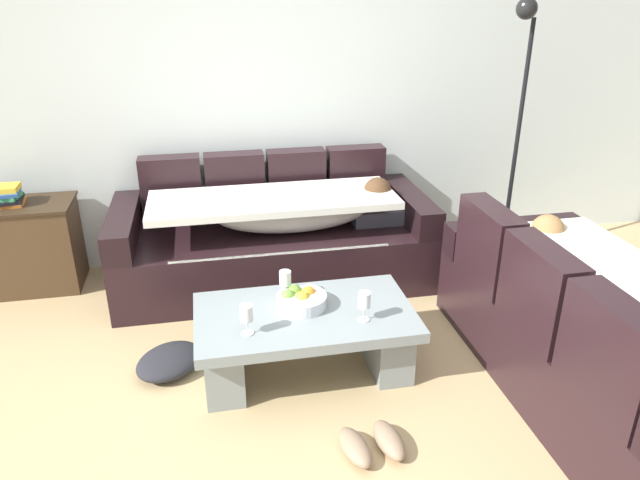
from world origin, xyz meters
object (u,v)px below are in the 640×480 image
object	(u,v)px
fruit_bowl	(301,299)
wine_glass_near_left	(246,314)
couch_along_wall	(277,238)
couch_near_window	(591,335)
crumpled_garment	(169,361)
wine_glass_near_right	(364,301)
side_cabinet	(26,246)
wine_glass_far_back	(285,279)
book_stack_on_cabinet	(9,196)
pair_of_shoes	(372,444)
floor_lamp	(516,122)
coffee_table	(305,334)

from	to	relation	value
fruit_bowl	wine_glass_near_left	xyz separation A→B (m)	(-0.32, -0.23, 0.07)
couch_along_wall	wine_glass_near_left	distance (m)	1.36
couch_near_window	crumpled_garment	xyz separation A→B (m)	(-2.21, 0.60, -0.28)
fruit_bowl	wine_glass_near_right	xyz separation A→B (m)	(0.30, -0.21, 0.07)
crumpled_garment	side_cabinet	bearing A→B (deg)	129.12
wine_glass_far_back	book_stack_on_cabinet	xyz separation A→B (m)	(-1.72, 1.20, 0.21)
couch_near_window	pair_of_shoes	xyz separation A→B (m)	(-1.25, -0.24, -0.29)
side_cabinet	wine_glass_far_back	bearing A→B (deg)	-35.35
wine_glass_near_right	side_cabinet	distance (m)	2.57
floor_lamp	wine_glass_far_back	bearing A→B (deg)	-153.74
fruit_bowl	crumpled_garment	bearing A→B (deg)	174.19
wine_glass_far_back	book_stack_on_cabinet	bearing A→B (deg)	145.20
floor_lamp	crumpled_garment	distance (m)	2.87
couch_near_window	coffee_table	distance (m)	1.52
wine_glass_near_right	crumpled_garment	bearing A→B (deg)	164.62
couch_along_wall	side_cabinet	world-z (taller)	couch_along_wall
coffee_table	wine_glass_near_left	xyz separation A→B (m)	(-0.33, -0.16, 0.26)
couch_along_wall	wine_glass_near_left	size ratio (longest dim) A/B	13.43
wine_glass_near_left	book_stack_on_cabinet	world-z (taller)	book_stack_on_cabinet
pair_of_shoes	crumpled_garment	bearing A→B (deg)	138.71
couch_near_window	couch_along_wall	bearing A→B (deg)	41.97
wine_glass_near_left	couch_near_window	bearing A→B (deg)	-9.66
couch_along_wall	floor_lamp	world-z (taller)	floor_lamp
couch_along_wall	wine_glass_near_left	xyz separation A→B (m)	(-0.33, -1.31, 0.16)
couch_along_wall	coffee_table	bearing A→B (deg)	-90.08
fruit_bowl	crumpled_garment	xyz separation A→B (m)	(-0.75, 0.08, -0.36)
wine_glass_far_back	floor_lamp	size ratio (longest dim) A/B	0.09
coffee_table	crumpled_garment	distance (m)	0.80
couch_near_window	wine_glass_far_back	size ratio (longest dim) A/B	12.21
floor_lamp	crumpled_garment	xyz separation A→B (m)	(-2.50, -0.93, -1.06)
couch_along_wall	floor_lamp	size ratio (longest dim) A/B	1.14
couch_near_window	book_stack_on_cabinet	size ratio (longest dim) A/B	8.75
couch_along_wall	pair_of_shoes	size ratio (longest dim) A/B	6.79
wine_glass_near_right	pair_of_shoes	world-z (taller)	wine_glass_near_right
floor_lamp	pair_of_shoes	world-z (taller)	floor_lamp
wine_glass_near_left	wine_glass_far_back	xyz separation A→B (m)	(0.25, 0.34, 0.00)
book_stack_on_cabinet	pair_of_shoes	xyz separation A→B (m)	(2.00, -2.08, -0.66)
book_stack_on_cabinet	couch_near_window	bearing A→B (deg)	-29.48
coffee_table	wine_glass_near_left	size ratio (longest dim) A/B	7.23
couch_along_wall	coffee_table	world-z (taller)	couch_along_wall
wine_glass_near_left	wine_glass_far_back	bearing A→B (deg)	53.83
couch_along_wall	book_stack_on_cabinet	bearing A→B (deg)	172.84
wine_glass_near_left	pair_of_shoes	size ratio (longest dim) A/B	0.51
couch_along_wall	wine_glass_near_left	world-z (taller)	couch_along_wall
side_cabinet	pair_of_shoes	xyz separation A→B (m)	(1.96, -2.08, -0.28)
coffee_table	wine_glass_near_right	distance (m)	0.42
couch_along_wall	book_stack_on_cabinet	distance (m)	1.85
fruit_bowl	wine_glass_far_back	xyz separation A→B (m)	(-0.07, 0.11, 0.07)
floor_lamp	pair_of_shoes	bearing A→B (deg)	-130.99
couch_along_wall	couch_near_window	world-z (taller)	same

